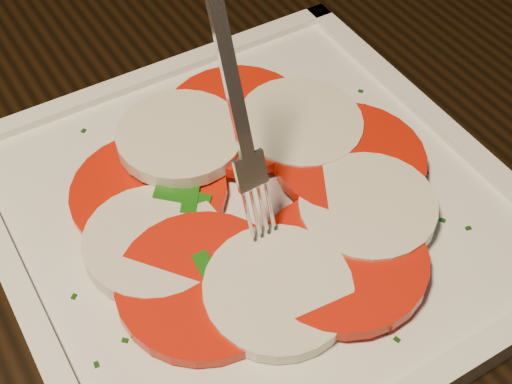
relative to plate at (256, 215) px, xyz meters
name	(u,v)px	position (x,y,z in m)	size (l,w,h in m)	color
plate	(256,215)	(0.00, 0.00, 0.00)	(0.31, 0.31, 0.01)	white
caprese_salad	(256,197)	(0.00, 0.00, 0.02)	(0.25, 0.25, 0.02)	red
fork	(229,94)	(-0.02, 0.00, 0.11)	(0.02, 0.06, 0.16)	white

